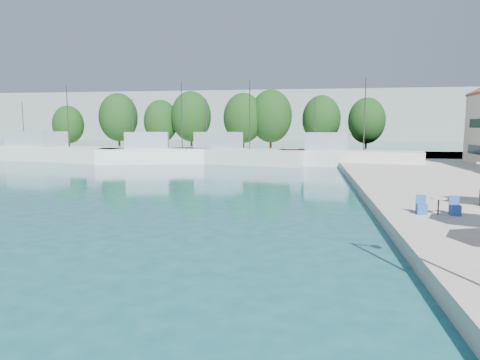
% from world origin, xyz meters
% --- Properties ---
extents(quay_far, '(90.00, 16.00, 0.60)m').
position_xyz_m(quay_far, '(-8.00, 67.00, 0.30)').
color(quay_far, '#A5A195').
rests_on(quay_far, ground).
extents(hill_west, '(180.00, 40.00, 16.00)m').
position_xyz_m(hill_west, '(-30.00, 160.00, 8.00)').
color(hill_west, gray).
rests_on(hill_west, ground).
extents(hill_east, '(140.00, 40.00, 12.00)m').
position_xyz_m(hill_east, '(40.00, 180.00, 6.00)').
color(hill_east, gray).
rests_on(hill_east, ground).
extents(trawler_01, '(23.10, 10.40, 10.20)m').
position_xyz_m(trawler_01, '(-31.17, 56.58, 1.07)').
color(trawler_01, silver).
rests_on(trawler_01, ground).
extents(trawler_02, '(17.49, 8.79, 10.20)m').
position_xyz_m(trawler_02, '(-14.90, 54.79, 1.07)').
color(trawler_02, white).
rests_on(trawler_02, ground).
extents(trawler_03, '(17.46, 9.18, 10.20)m').
position_xyz_m(trawler_03, '(-6.34, 55.21, 1.07)').
color(trawler_03, silver).
rests_on(trawler_03, ground).
extents(trawler_04, '(16.30, 7.20, 10.20)m').
position_xyz_m(trawler_04, '(6.75, 53.84, 1.07)').
color(trawler_04, silver).
rests_on(trawler_04, ground).
extents(tree_01, '(4.89, 4.89, 7.24)m').
position_xyz_m(tree_01, '(-35.82, 68.37, 4.78)').
color(tree_01, '#3F2B19').
rests_on(tree_01, quay_far).
extents(tree_02, '(6.30, 6.30, 9.33)m').
position_xyz_m(tree_02, '(-28.41, 71.06, 5.98)').
color(tree_02, '#3F2B19').
rests_on(tree_02, quay_far).
extents(tree_03, '(5.53, 5.53, 8.19)m').
position_xyz_m(tree_03, '(-21.23, 71.36, 5.33)').
color(tree_03, '#3F2B19').
rests_on(tree_03, quay_far).
extents(tree_04, '(6.41, 6.41, 9.49)m').
position_xyz_m(tree_04, '(-16.08, 71.14, 6.08)').
color(tree_04, '#3F2B19').
rests_on(tree_04, quay_far).
extents(tree_05, '(6.01, 6.01, 8.90)m').
position_xyz_m(tree_05, '(-7.18, 68.37, 5.74)').
color(tree_05, '#3F2B19').
rests_on(tree_05, quay_far).
extents(tree_06, '(6.35, 6.35, 9.40)m').
position_xyz_m(tree_06, '(-3.08, 69.03, 6.03)').
color(tree_06, '#3F2B19').
rests_on(tree_06, quay_far).
extents(tree_07, '(5.85, 5.85, 8.65)m').
position_xyz_m(tree_07, '(4.48, 71.47, 5.59)').
color(tree_07, '#3F2B19').
rests_on(tree_07, quay_far).
extents(tree_08, '(5.57, 5.57, 8.25)m').
position_xyz_m(tree_08, '(11.26, 71.79, 5.36)').
color(tree_08, '#3F2B19').
rests_on(tree_08, quay_far).
extents(cafe_table_02, '(1.82, 0.70, 0.76)m').
position_xyz_m(cafe_table_02, '(8.38, 23.85, 0.89)').
color(cafe_table_02, black).
rests_on(cafe_table_02, quay_right).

